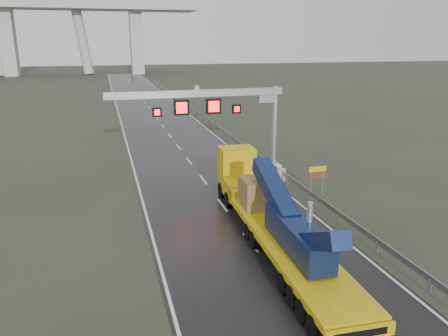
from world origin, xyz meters
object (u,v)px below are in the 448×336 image
object	(u,v)px
heavy_haul_truck	(265,205)
striped_barrier	(281,175)
sign_gantry	(222,107)
exit_sign_pair	(317,175)

from	to	relation	value
heavy_haul_truck	striped_barrier	size ratio (longest dim) A/B	17.69
heavy_haul_truck	striped_barrier	world-z (taller)	heavy_haul_truck
sign_gantry	exit_sign_pair	size ratio (longest dim) A/B	6.45
sign_gantry	exit_sign_pair	xyz separation A→B (m)	(5.00, -7.98, -4.00)
sign_gantry	striped_barrier	xyz separation A→B (m)	(3.90, -3.99, -5.09)
exit_sign_pair	striped_barrier	size ratio (longest dim) A/B	2.20
heavy_haul_truck	sign_gantry	bearing A→B (deg)	88.59
exit_sign_pair	striped_barrier	bearing A→B (deg)	104.32
sign_gantry	striped_barrier	size ratio (longest dim) A/B	14.19
sign_gantry	exit_sign_pair	world-z (taller)	sign_gantry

